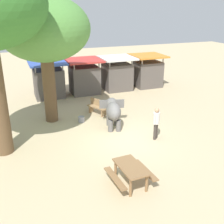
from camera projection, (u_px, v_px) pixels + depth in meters
The scene contains 11 objects.
ground_plane at pixel (125, 139), 13.58m from camera, with size 60.00×60.00×0.00m, color tan.
elephant at pixel (113, 111), 14.61m from camera, with size 1.43×2.05×1.41m.
person_handler at pixel (156, 121), 13.22m from camera, with size 0.42×0.35×1.62m.
shade_tree_main at pixel (44, 31), 13.93m from camera, with size 4.74×4.34×6.72m.
wooden_bench at pixel (98, 106), 16.49m from camera, with size 0.99×1.43×0.88m.
picnic_table_near at pixel (131, 171), 9.91m from camera, with size 1.57×1.59×0.78m.
market_stall_blue at pixel (49, 81), 19.35m from camera, with size 2.50×2.50×2.52m.
market_stall_red at pixel (84, 78), 20.21m from camera, with size 2.50×2.50×2.52m.
market_stall_white at pixel (117, 75), 21.06m from camera, with size 2.50×2.50×2.52m.
market_stall_orange at pixel (147, 72), 21.92m from camera, with size 2.50×2.50×2.52m.
feed_bucket at pixel (81, 119), 15.45m from camera, with size 0.36×0.36×0.32m, color gray.
Camera 1 is at (-4.89, -11.16, 6.18)m, focal length 43.98 mm.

